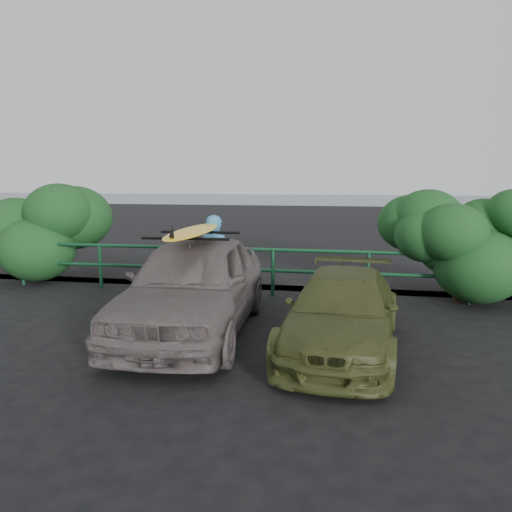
{
  "coord_description": "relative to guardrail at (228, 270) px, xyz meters",
  "views": [
    {
      "loc": [
        2.58,
        -5.4,
        2.52
      ],
      "look_at": [
        1.02,
        2.93,
        1.19
      ],
      "focal_mm": 35.0,
      "sensor_mm": 36.0,
      "label": 1
    }
  ],
  "objects": [
    {
      "name": "shrub_right",
      "position": [
        5.0,
        0.5,
        0.57
      ],
      "size": [
        3.2,
        2.4,
        2.17
      ],
      "primitive_type": null,
      "color": "#1B491E",
      "rests_on": "ground"
    },
    {
      "name": "roof_rack",
      "position": [
        0.11,
        -2.75,
        1.09
      ],
      "size": [
        1.41,
        1.02,
        0.05
      ],
      "primitive_type": null,
      "rotation": [
        0.0,
        0.0,
        0.04
      ],
      "color": "black",
      "rests_on": "sedan"
    },
    {
      "name": "surfboard",
      "position": [
        0.11,
        -2.75,
        1.15
      ],
      "size": [
        0.66,
        2.66,
        0.08
      ],
      "primitive_type": "ellipsoid",
      "rotation": [
        0.0,
        0.0,
        0.04
      ],
      "color": "yellow",
      "rests_on": "roof_rack"
    },
    {
      "name": "shrub_left",
      "position": [
        -4.8,
        0.4,
        0.58
      ],
      "size": [
        3.2,
        2.4,
        2.19
      ],
      "primitive_type": null,
      "color": "#1B491E",
      "rests_on": "ground"
    },
    {
      "name": "guardrail",
      "position": [
        0.0,
        0.0,
        0.0
      ],
      "size": [
        14.0,
        0.08,
        1.04
      ],
      "primitive_type": null,
      "color": "#123F24",
      "rests_on": "ground"
    },
    {
      "name": "man",
      "position": [
        0.09,
        -1.39,
        0.4
      ],
      "size": [
        0.73,
        0.54,
        1.84
      ],
      "primitive_type": "imported",
      "rotation": [
        0.0,
        0.0,
        2.99
      ],
      "color": "teal",
      "rests_on": "ground"
    },
    {
      "name": "ground",
      "position": [
        0.0,
        -5.0,
        -0.52
      ],
      "size": [
        80.0,
        80.0,
        0.0
      ],
      "primitive_type": "plane",
      "color": "black"
    },
    {
      "name": "olive_vehicle",
      "position": [
        2.52,
        -3.15,
        0.04
      ],
      "size": [
        1.89,
        4.0,
        1.13
      ],
      "primitive_type": "imported",
      "rotation": [
        0.0,
        0.0,
        -0.08
      ],
      "color": "#3E441E",
      "rests_on": "ground"
    },
    {
      "name": "sedan",
      "position": [
        0.11,
        -2.75,
        0.27
      ],
      "size": [
        2.08,
        4.73,
        1.58
      ],
      "primitive_type": "imported",
      "rotation": [
        0.0,
        0.0,
        0.04
      ],
      "color": "#5E5554",
      "rests_on": "ground"
    },
    {
      "name": "ocean",
      "position": [
        0.0,
        55.0,
        -0.52
      ],
      "size": [
        200.0,
        200.0,
        0.0
      ],
      "primitive_type": "plane",
      "color": "#535D65",
      "rests_on": "ground"
    }
  ]
}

